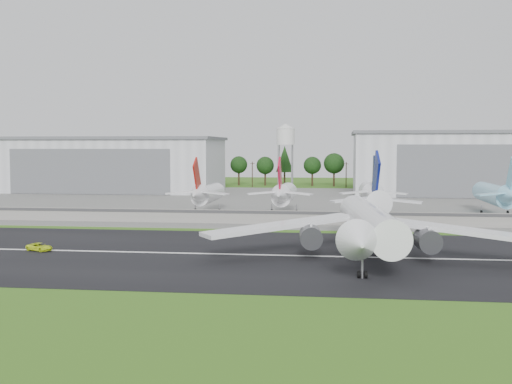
# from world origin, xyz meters

# --- Properties ---
(ground) EXTENTS (600.00, 600.00, 0.00)m
(ground) POSITION_xyz_m (0.00, 0.00, 0.00)
(ground) COLOR #2F6317
(ground) RESTS_ON ground
(runway) EXTENTS (320.00, 60.00, 0.10)m
(runway) POSITION_xyz_m (0.00, 10.00, 0.05)
(runway) COLOR black
(runway) RESTS_ON ground
(runway_centerline) EXTENTS (220.00, 1.00, 0.02)m
(runway_centerline) POSITION_xyz_m (0.00, 10.00, 0.11)
(runway_centerline) COLOR white
(runway_centerline) RESTS_ON runway
(apron) EXTENTS (320.00, 150.00, 0.10)m
(apron) POSITION_xyz_m (0.00, 120.00, 0.05)
(apron) COLOR slate
(apron) RESTS_ON ground
(blast_fence) EXTENTS (240.00, 0.61, 3.50)m
(blast_fence) POSITION_xyz_m (0.00, 54.99, 1.81)
(blast_fence) COLOR gray
(blast_fence) RESTS_ON ground
(hangar_west) EXTENTS (97.00, 44.00, 23.20)m
(hangar_west) POSITION_xyz_m (-80.00, 164.92, 11.63)
(hangar_west) COLOR silver
(hangar_west) RESTS_ON ground
(hangar_east) EXTENTS (102.00, 47.00, 25.20)m
(hangar_east) POSITION_xyz_m (75.00, 164.92, 12.63)
(hangar_east) COLOR silver
(hangar_east) RESTS_ON ground
(water_tower) EXTENTS (8.40, 8.40, 29.40)m
(water_tower) POSITION_xyz_m (-5.00, 185.00, 24.55)
(water_tower) COLOR #99999E
(water_tower) RESTS_ON ground
(utility_poles) EXTENTS (230.00, 3.00, 12.00)m
(utility_poles) POSITION_xyz_m (0.00, 200.00, 0.00)
(utility_poles) COLOR black
(utility_poles) RESTS_ON ground
(treeline) EXTENTS (320.00, 16.00, 22.00)m
(treeline) POSITION_xyz_m (0.00, 215.00, 0.00)
(treeline) COLOR black
(treeline) RESTS_ON ground
(main_airliner) EXTENTS (57.03, 59.27, 18.17)m
(main_airliner) POSITION_xyz_m (24.14, 9.57, 4.89)
(main_airliner) COLOR white
(main_airliner) RESTS_ON runway
(ground_vehicle) EXTENTS (5.65, 4.14, 1.43)m
(ground_vehicle) POSITION_xyz_m (-34.84, 9.15, 0.81)
(ground_vehicle) COLOR #CFE71B
(ground_vehicle) RESTS_ON runway
(parked_jet_red_a) EXTENTS (7.36, 31.29, 16.33)m
(parked_jet_red_a) POSITION_xyz_m (-18.20, 76.50, 5.85)
(parked_jet_red_a) COLOR white
(parked_jet_red_a) RESTS_ON ground
(parked_jet_red_b) EXTENTS (7.36, 31.29, 16.46)m
(parked_jet_red_b) POSITION_xyz_m (3.74, 76.53, 5.97)
(parked_jet_red_b) COLOR white
(parked_jet_red_b) RESTS_ON ground
(parked_jet_navy) EXTENTS (7.36, 31.29, 16.83)m
(parked_jet_navy) POSITION_xyz_m (27.68, 76.58, 6.31)
(parked_jet_navy) COLOR white
(parked_jet_navy) RESTS_ON ground
(parked_jet_skyblue) EXTENTS (7.36, 37.29, 16.58)m
(parked_jet_skyblue) POSITION_xyz_m (61.59, 81.55, 6.03)
(parked_jet_skyblue) COLOR #89D0ED
(parked_jet_skyblue) RESTS_ON ground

